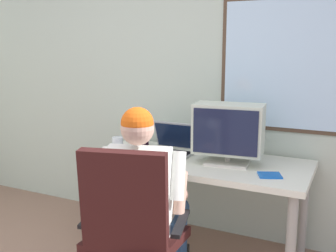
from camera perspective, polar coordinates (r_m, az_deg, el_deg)
The scene contains 9 objects.
wall_rear at distance 3.28m, azimuth 3.17°, elevation 7.12°, with size 5.94×0.08×2.57m.
desk at distance 2.94m, azimuth 4.22°, elevation -6.46°, with size 1.60×0.72×0.72m.
office_chair at distance 2.27m, azimuth -5.43°, elevation -13.99°, with size 0.64×0.56×1.01m.
person_seated at distance 2.48m, azimuth -3.43°, elevation -10.16°, with size 0.61×0.84×1.20m.
crt_monitor at distance 2.78m, azimuth 8.69°, elevation -0.54°, with size 0.50×0.30×0.42m.
laptop at distance 3.07m, azimuth 0.48°, elevation -2.78°, with size 0.36×0.32×0.23m.
wine_glass at distance 3.00m, azimuth -7.27°, elevation -2.40°, with size 0.08×0.08×0.14m.
desk_speaker at distance 3.25m, azimuth -3.78°, elevation -1.40°, with size 0.09×0.09×0.19m.
cd_case at distance 2.63m, azimuth 14.41°, elevation -6.87°, with size 0.18×0.17×0.01m.
Camera 1 is at (1.28, -1.00, 1.53)m, focal length 42.39 mm.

